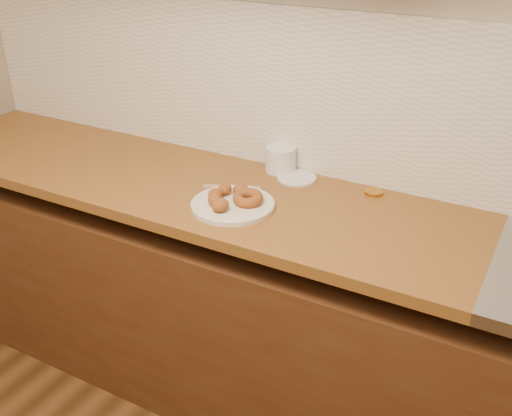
{
  "coord_description": "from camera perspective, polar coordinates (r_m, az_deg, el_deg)",
  "views": [
    {
      "loc": [
        0.61,
        0.06,
        1.82
      ],
      "look_at": [
        -0.22,
        1.57,
        0.93
      ],
      "focal_mm": 42.0,
      "sensor_mm": 36.0,
      "label": 1
    }
  ],
  "objects": [
    {
      "name": "brass_jar_lid",
      "position": [
        2.14,
        11.15,
        1.47
      ],
      "size": [
        0.08,
        0.08,
        0.01
      ],
      "primitive_type": "cylinder",
      "rotation": [
        0.0,
        0.0,
        0.4
      ],
      "color": "#BB7B25",
      "rests_on": "butcher_block"
    },
    {
      "name": "wooden_utensil",
      "position": [
        2.13,
        -2.29,
        1.87
      ],
      "size": [
        0.2,
        0.11,
        0.02
      ],
      "primitive_type": "cube",
      "rotation": [
        0.0,
        0.0,
        0.42
      ],
      "color": "#A27D52",
      "rests_on": "butcher_block"
    },
    {
      "name": "plastic_tub",
      "position": [
        2.27,
        2.36,
        4.68
      ],
      "size": [
        0.14,
        0.14,
        0.1
      ],
      "primitive_type": "cylinder",
      "rotation": [
        0.0,
        0.0,
        -0.24
      ],
      "color": "silver",
      "rests_on": "butcher_block"
    },
    {
      "name": "ring_donut",
      "position": [
        2.0,
        -0.8,
        0.97
      ],
      "size": [
        0.14,
        0.14,
        0.05
      ],
      "primitive_type": "torus",
      "rotation": [
        0.1,
        0.0,
        0.44
      ],
      "color": "brown",
      "rests_on": "donut_plate"
    },
    {
      "name": "wall_back",
      "position": [
        2.09,
        11.42,
        13.74
      ],
      "size": [
        4.0,
        0.02,
        2.7
      ],
      "primitive_type": "cube",
      "color": "#AEA489",
      "rests_on": "ground"
    },
    {
      "name": "tub_lid",
      "position": [
        2.22,
        3.91,
        2.87
      ],
      "size": [
        0.19,
        0.19,
        0.01
      ],
      "primitive_type": "cylinder",
      "rotation": [
        0.0,
        0.0,
        0.35
      ],
      "color": "silver",
      "rests_on": "butcher_block"
    },
    {
      "name": "donut_plate",
      "position": [
        2.01,
        -2.22,
        0.3
      ],
      "size": [
        0.28,
        0.28,
        0.02
      ],
      "primitive_type": "cylinder",
      "color": "beige",
      "rests_on": "butcher_block"
    },
    {
      "name": "fried_dough_chunks",
      "position": [
        2.01,
        -3.11,
        1.12
      ],
      "size": [
        0.12,
        0.19,
        0.04
      ],
      "color": "brown",
      "rests_on": "donut_plate"
    },
    {
      "name": "butcher_block",
      "position": [
        2.26,
        -8.08,
        2.46
      ],
      "size": [
        2.3,
        0.62,
        0.04
      ],
      "primitive_type": "cube",
      "color": "brown",
      "rests_on": "base_cabinet"
    },
    {
      "name": "base_cabinet",
      "position": [
        2.25,
        6.57,
        -12.44
      ],
      "size": [
        3.6,
        0.6,
        0.77
      ],
      "primitive_type": "cube",
      "color": "#4F2F18",
      "rests_on": "floor"
    },
    {
      "name": "backsplash",
      "position": [
        2.11,
        10.94,
        9.73
      ],
      "size": [
        3.6,
        0.02,
        0.6
      ],
      "primitive_type": "cube",
      "color": "silver",
      "rests_on": "wall_back"
    }
  ]
}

